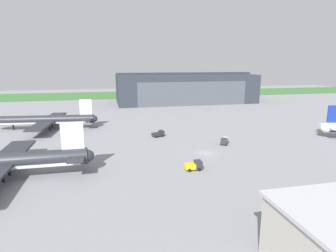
# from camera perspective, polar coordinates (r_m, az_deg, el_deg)

# --- Properties ---
(ground_plane) EXTENTS (440.00, 440.00, 0.00)m
(ground_plane) POSITION_cam_1_polar(r_m,az_deg,el_deg) (81.85, 7.68, -5.52)
(ground_plane) COLOR gray
(grass_field_strip) EXTENTS (440.00, 56.00, 0.08)m
(grass_field_strip) POSITION_cam_1_polar(r_m,az_deg,el_deg) (236.29, -5.89, 6.48)
(grass_field_strip) COLOR #3B7035
(grass_field_strip) RESTS_ON ground_plane
(maintenance_hangar) EXTENTS (89.93, 38.03, 19.56)m
(maintenance_hangar) POSITION_cam_1_polar(r_m,az_deg,el_deg) (188.60, 3.48, 7.79)
(maintenance_hangar) COLOR #2D333D
(maintenance_hangar) RESTS_ON ground_plane
(airliner_far_left) EXTENTS (39.84, 35.28, 11.59)m
(airliner_far_left) POSITION_cam_1_polar(r_m,az_deg,el_deg) (119.60, -23.68, 1.11)
(airliner_far_left) COLOR #282B33
(airliner_far_left) RESTS_ON ground_plane
(fuel_bowser) EXTENTS (4.64, 3.55, 2.06)m
(fuel_bowser) POSITION_cam_1_polar(r_m,az_deg,el_deg) (98.81, -1.98, -1.61)
(fuel_bowser) COLOR #28282D
(fuel_bowser) RESTS_ON ground_plane
(stair_truck) EXTENTS (4.23, 2.65, 2.23)m
(stair_truck) POSITION_cam_1_polar(r_m,az_deg,el_deg) (68.84, 5.35, -8.05)
(stair_truck) COLOR #2D2D33
(stair_truck) RESTS_ON ground_plane
(baggage_tug) EXTENTS (4.07, 5.04, 2.27)m
(baggage_tug) POSITION_cam_1_polar(r_m,az_deg,el_deg) (91.48, 11.54, -2.94)
(baggage_tug) COLOR #2D2D33
(baggage_tug) RESTS_ON ground_plane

